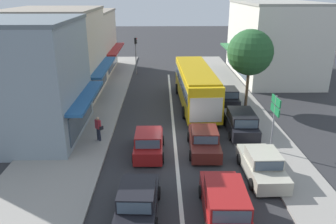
% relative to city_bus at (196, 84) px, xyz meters
% --- Properties ---
extents(ground_plane, '(140.00, 140.00, 0.00)m').
position_rel_city_bus_xyz_m(ground_plane, '(-2.02, -7.31, -1.88)').
color(ground_plane, '#2D2D30').
extents(lane_centre_line, '(0.20, 28.00, 0.01)m').
position_rel_city_bus_xyz_m(lane_centre_line, '(-2.02, -3.31, -1.88)').
color(lane_centre_line, silver).
rests_on(lane_centre_line, ground).
extents(sidewalk_left, '(5.20, 44.00, 0.14)m').
position_rel_city_bus_xyz_m(sidewalk_left, '(-8.82, -1.31, -1.81)').
color(sidewalk_left, gray).
rests_on(sidewalk_left, ground).
extents(kerb_right, '(2.80, 44.00, 0.12)m').
position_rel_city_bus_xyz_m(kerb_right, '(4.18, -1.31, -1.82)').
color(kerb_right, gray).
rests_on(kerb_right, ground).
extents(shopfront_corner_near, '(8.95, 7.73, 7.69)m').
position_rel_city_bus_xyz_m(shopfront_corner_near, '(-12.20, -5.76, 1.96)').
color(shopfront_corner_near, '#84939E').
rests_on(shopfront_corner_near, ground).
extents(shopfront_mid_block, '(8.36, 9.26, 7.79)m').
position_rel_city_bus_xyz_m(shopfront_mid_block, '(-12.20, 2.98, 2.01)').
color(shopfront_mid_block, beige).
rests_on(shopfront_mid_block, ground).
extents(shopfront_far_end, '(8.23, 9.01, 7.06)m').
position_rel_city_bus_xyz_m(shopfront_far_end, '(-12.20, 12.34, 1.65)').
color(shopfront_far_end, beige).
rests_on(shopfront_far_end, ground).
extents(building_right_far, '(8.48, 13.16, 8.10)m').
position_rel_city_bus_xyz_m(building_right_far, '(9.46, 9.96, 2.16)').
color(building_right_far, silver).
rests_on(building_right_far, ground).
extents(city_bus, '(3.01, 10.93, 3.23)m').
position_rel_city_bus_xyz_m(city_bus, '(0.00, 0.00, 0.00)').
color(city_bus, yellow).
rests_on(city_bus, ground).
extents(hatchback_queue_far_back, '(1.85, 3.71, 1.54)m').
position_rel_city_bus_xyz_m(hatchback_queue_far_back, '(-3.65, -8.73, -1.17)').
color(hatchback_queue_far_back, maroon).
rests_on(hatchback_queue_far_back, ground).
extents(sedan_adjacent_lane_trail, '(2.01, 4.26, 1.47)m').
position_rel_city_bus_xyz_m(sedan_adjacent_lane_trail, '(-0.29, -8.35, -1.22)').
color(sedan_adjacent_lane_trail, '#561E19').
rests_on(sedan_adjacent_lane_trail, ground).
extents(wagon_queue_gap_filler, '(2.04, 4.55, 1.58)m').
position_rel_city_bus_xyz_m(wagon_queue_gap_filler, '(-0.19, -14.67, -1.14)').
color(wagon_queue_gap_filler, maroon).
rests_on(wagon_queue_gap_filler, ground).
extents(hatchback_behind_bus_mid, '(1.96, 3.78, 1.54)m').
position_rel_city_bus_xyz_m(hatchback_behind_bus_mid, '(-3.93, -14.40, -1.17)').
color(hatchback_behind_bus_mid, black).
rests_on(hatchback_behind_bus_mid, ground).
extents(parked_sedan_kerb_front, '(1.95, 4.22, 1.47)m').
position_rel_city_bus_xyz_m(parked_sedan_kerb_front, '(2.40, -11.36, -1.22)').
color(parked_sedan_kerb_front, '#B7B29E').
rests_on(parked_sedan_kerb_front, ground).
extents(parked_wagon_kerb_second, '(2.01, 4.54, 1.58)m').
position_rel_city_bus_xyz_m(parked_wagon_kerb_second, '(2.58, -5.65, -1.14)').
color(parked_wagon_kerb_second, black).
rests_on(parked_wagon_kerb_second, ground).
extents(parked_hatchback_kerb_third, '(1.83, 3.71, 1.54)m').
position_rel_city_bus_xyz_m(parked_hatchback_kerb_third, '(2.70, 0.01, -1.17)').
color(parked_hatchback_kerb_third, black).
rests_on(parked_hatchback_kerb_third, ground).
extents(traffic_light_downstreet, '(0.33, 0.24, 4.20)m').
position_rel_city_bus_xyz_m(traffic_light_downstreet, '(-5.74, 10.96, 0.97)').
color(traffic_light_downstreet, gray).
rests_on(traffic_light_downstreet, ground).
extents(directional_road_sign, '(0.10, 1.40, 3.60)m').
position_rel_city_bus_xyz_m(directional_road_sign, '(3.75, -8.65, 0.82)').
color(directional_road_sign, gray).
rests_on(directional_road_sign, ground).
extents(street_tree_right, '(3.62, 3.62, 6.45)m').
position_rel_city_bus_xyz_m(street_tree_right, '(4.16, -0.71, 2.75)').
color(street_tree_right, brown).
rests_on(street_tree_right, ground).
extents(pedestrian_with_handbag_near, '(0.59, 0.52, 1.63)m').
position_rel_city_bus_xyz_m(pedestrian_with_handbag_near, '(-6.92, -7.07, -0.81)').
color(pedestrian_with_handbag_near, '#232838').
rests_on(pedestrian_with_handbag_near, sidewalk_left).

